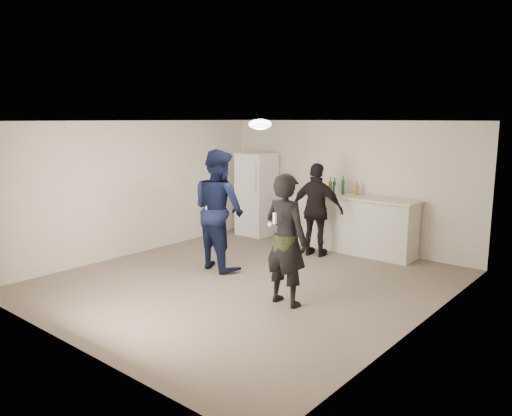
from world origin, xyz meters
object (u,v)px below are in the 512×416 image
Objects in this scene: shaker at (312,186)px; man at (219,210)px; spectator at (317,210)px; woman at (286,240)px; counter at (349,224)px; fridge at (257,194)px.

man is (-0.20, -2.52, -0.16)m from shaker.
shaker is 0.08× the size of man.
spectator is at bearing -51.15° from shaker.
woman reaches higher than shaker.
woman is 1.05× the size of spectator.
spectator is at bearing -111.61° from counter.
fridge is 4.25m from woman.
man reaches higher than spectator.
spectator is at bearing -18.01° from fridge.
man is at bearing -114.97° from counter.
man reaches higher than woman.
fridge is 1.37m from shaker.
woman reaches higher than spectator.
man is at bearing -16.46° from woman.
counter is 3.19m from woman.
fridge is 0.99× the size of woman.
counter is 1.42× the size of woman.
counter is at bearing -122.95° from spectator.
fridge reaches higher than counter.
woman is 2.58m from spectator.
shaker reaches higher than counter.
fridge is at bearing -42.64° from woman.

